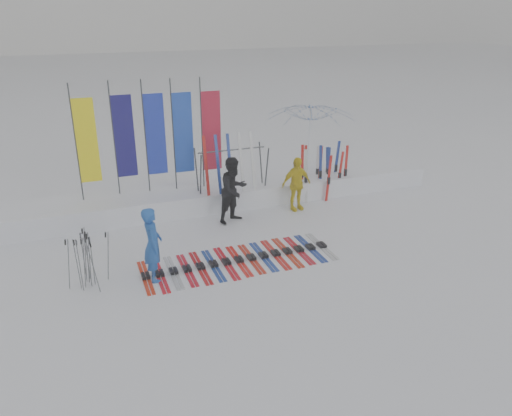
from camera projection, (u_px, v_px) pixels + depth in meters
name	position (u px, v px, depth m)	size (l,w,h in m)	color
ground	(273.00, 275.00, 11.21)	(120.00, 120.00, 0.00)	white
snow_bank	(215.00, 195.00, 15.09)	(14.00, 1.60, 0.60)	white
person_blue	(153.00, 244.00, 10.76)	(0.62, 0.41, 1.69)	#1D50AB
person_black	(234.00, 190.00, 13.71)	(0.90, 0.70, 1.85)	black
person_yellow	(296.00, 184.00, 14.55)	(0.94, 0.39, 1.60)	yellow
tent_canopy	(310.00, 142.00, 16.86)	(2.94, 2.99, 2.70)	white
ski_row	(239.00, 260.00, 11.82)	(4.56, 1.68, 0.07)	red
pole_cluster	(87.00, 261.00, 10.60)	(0.94, 0.73, 1.25)	#595B60
feather_flags	(152.00, 136.00, 13.99)	(4.03, 0.27, 3.20)	#383A3F
ski_rack	(232.00, 163.00, 14.47)	(2.04, 0.80, 1.23)	#383A3F
upright_skis	(323.00, 171.00, 15.71)	(1.58, 1.01, 1.70)	red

